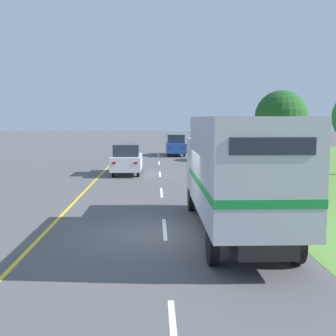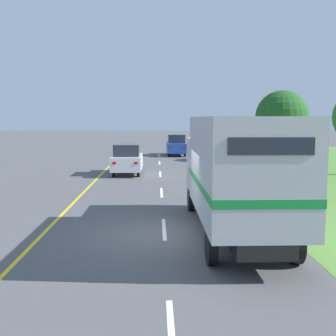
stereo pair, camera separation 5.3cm
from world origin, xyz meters
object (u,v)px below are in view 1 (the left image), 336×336
at_px(horse_trailer_truck, 237,170).
at_px(lead_car_white, 127,159).
at_px(roadside_tree_mid, 281,117).
at_px(lead_car_blue_ahead, 176,145).
at_px(highway_sign, 286,154).
at_px(delineator_post, 280,202).

xyz_separation_m(horse_trailer_truck, lead_car_white, (-4.16, 14.11, -1.02)).
distance_m(lead_car_white, roadside_tree_mid, 14.66).
distance_m(lead_car_blue_ahead, highway_sign, 19.96).
relative_size(horse_trailer_truck, highway_sign, 2.81).
relative_size(highway_sign, delineator_post, 3.01).
height_order(lead_car_blue_ahead, highway_sign, highway_sign).
bearing_deg(highway_sign, lead_car_white, 143.02).
relative_size(lead_car_white, highway_sign, 1.37).
bearing_deg(roadside_tree_mid, highway_sign, -105.58).
height_order(lead_car_white, highway_sign, highway_sign).
bearing_deg(lead_car_blue_ahead, highway_sign, -77.15).
height_order(highway_sign, delineator_post, highway_sign).
distance_m(roadside_tree_mid, delineator_post, 20.48).
relative_size(lead_car_white, roadside_tree_mid, 0.68).
bearing_deg(roadside_tree_mid, lead_car_blue_ahead, 147.05).
xyz_separation_m(lead_car_white, lead_car_blue_ahead, (3.69, 13.33, 0.04)).
relative_size(highway_sign, roadside_tree_mid, 0.50).
bearing_deg(lead_car_blue_ahead, delineator_post, -84.03).
relative_size(lead_car_blue_ahead, highway_sign, 1.58).
distance_m(horse_trailer_truck, highway_sign, 8.92).
height_order(horse_trailer_truck, roadside_tree_mid, roadside_tree_mid).
relative_size(horse_trailer_truck, delineator_post, 8.46).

